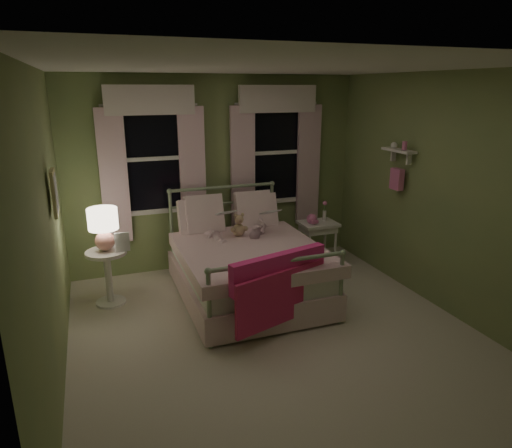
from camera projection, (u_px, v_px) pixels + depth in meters
name	position (u px, v px, depth m)	size (l,w,h in m)	color
room_shell	(275.00, 211.00, 4.34)	(4.20, 4.20, 4.20)	beige
bed	(246.00, 265.00, 5.45)	(1.58, 2.04, 1.18)	white
pink_throw	(280.00, 281.00, 4.46)	(1.09, 0.45, 0.71)	#F83088
child_left	(213.00, 216.00, 5.58)	(0.26, 0.17, 0.70)	#F7D1DD
child_right	(256.00, 211.00, 5.77)	(0.35, 0.27, 0.72)	#F7D1DD
book_left	(218.00, 217.00, 5.35)	(0.20, 0.27, 0.03)	beige
book_right	(263.00, 217.00, 5.54)	(0.20, 0.27, 0.02)	beige
teddy_bear	(239.00, 227.00, 5.57)	(0.22, 0.17, 0.29)	tan
nightstand_left	(108.00, 270.00, 5.23)	(0.46, 0.46, 0.65)	white
table_lamp	(103.00, 225.00, 5.07)	(0.33, 0.33, 0.49)	tan
book_nightstand	(115.00, 251.00, 5.12)	(0.16, 0.22, 0.02)	beige
nightstand_right	(318.00, 229.00, 6.29)	(0.50, 0.40, 0.64)	white
pink_toy	(312.00, 219.00, 6.21)	(0.14, 0.19, 0.14)	pink
bud_vase	(325.00, 211.00, 6.30)	(0.06, 0.06, 0.28)	white
window_left	(153.00, 153.00, 5.79)	(1.34, 0.13, 1.96)	black
window_right	(276.00, 148.00, 6.35)	(1.34, 0.13, 1.96)	black
wall_shelf	(398.00, 165.00, 5.53)	(0.15, 0.50, 0.60)	white
framed_picture	(55.00, 193.00, 4.18)	(0.03, 0.32, 0.42)	beige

